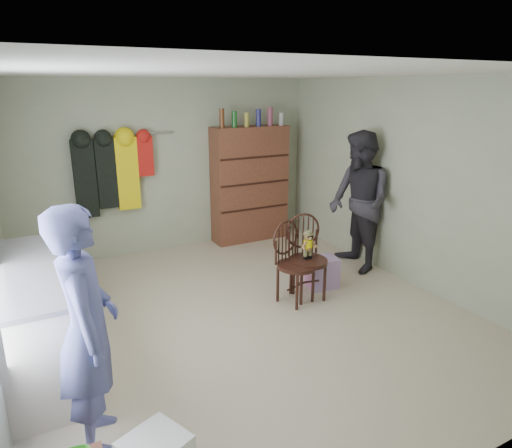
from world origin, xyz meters
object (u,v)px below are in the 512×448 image
counter (42,317)px  chair_far (292,259)px  chair_front (307,252)px  dresser (250,184)px

counter → chair_far: bearing=1.8°
counter → chair_front: 2.82m
dresser → chair_front: bearing=-100.0°
chair_far → dresser: bearing=58.1°
counter → chair_far: 2.60m
counter → dresser: (3.20, 2.30, 0.44)m
counter → chair_front: bearing=2.2°
chair_front → chair_far: 0.22m
chair_far → dresser: dresser is taller
counter → chair_far: chair_far is taller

